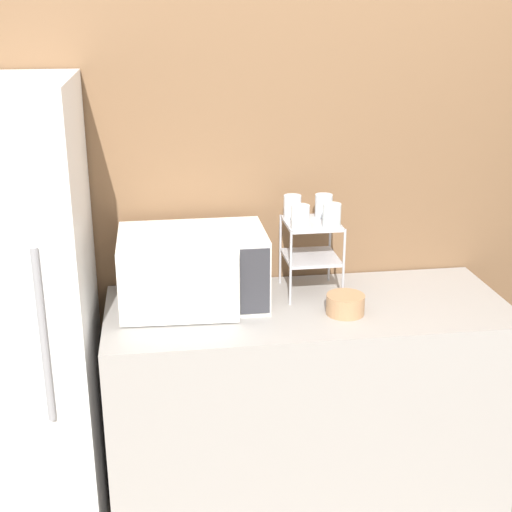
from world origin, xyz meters
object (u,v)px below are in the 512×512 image
glass_front_left (300,217)px  bowl (345,305)px  dish_rack (311,242)px  refrigerator (6,322)px  glass_back_right (324,206)px  glass_front_right (332,215)px  microwave (192,269)px  glass_back_left (292,206)px

glass_front_left → bowl: 0.38m
dish_rack → refrigerator: (-1.20, -0.14, -0.22)m
glass_back_right → bowl: bearing=-85.4°
glass_front_left → refrigerator: bearing=-176.9°
glass_front_right → glass_back_right: bearing=89.4°
glass_front_left → microwave: bearing=176.9°
glass_front_left → glass_back_left: size_ratio=1.00×
dish_rack → bowl: (0.09, -0.24, -0.18)m
microwave → refrigerator: 0.73m
dish_rack → refrigerator: bearing=-173.4°
microwave → glass_back_left: 0.49m
glass_front_right → glass_back_left: bearing=130.7°
microwave → glass_back_left: bearing=16.9°
microwave → refrigerator: refrigerator is taller
glass_back_right → glass_front_left: bearing=-131.2°
glass_front_left → glass_back_left: bearing=90.7°
glass_front_left → glass_back_left: (-0.00, 0.15, 0.00)m
glass_front_left → bowl: size_ratio=0.63×
microwave → glass_front_right: size_ratio=6.10×
glass_front_right → glass_back_left: (-0.13, 0.15, 0.00)m
microwave → glass_back_left: glass_back_left is taller
glass_front_right → glass_back_left: size_ratio=1.00×
microwave → bowl: size_ratio=3.85×
glass_front_left → glass_front_right: (0.13, 0.00, 0.00)m
glass_back_left → dish_rack: bearing=-47.5°
dish_rack → glass_front_right: glass_front_right is taller
glass_back_right → bowl: size_ratio=0.63×
glass_front_left → glass_front_right: bearing=1.2°
glass_back_right → glass_front_right: bearing=-90.6°
glass_front_right → refrigerator: size_ratio=0.05×
bowl → dish_rack: bearing=110.3°
glass_back_right → glass_back_left: same height
glass_front_left → dish_rack: bearing=50.4°
microwave → bowl: (0.58, -0.18, -0.11)m
microwave → refrigerator: size_ratio=0.32×
refrigerator → glass_back_left: bearing=10.6°
glass_back_right → bowl: (0.02, -0.30, -0.32)m
bowl → glass_front_right: bearing=99.2°
microwave → refrigerator: bearing=-173.2°
refrigerator → bowl: bearing=-4.2°
glass_front_left → glass_back_right: 0.19m
dish_rack → glass_back_right: size_ratio=3.25×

